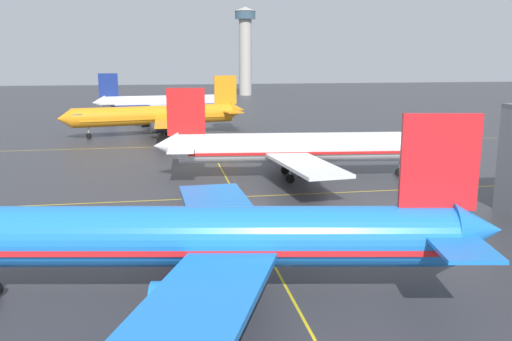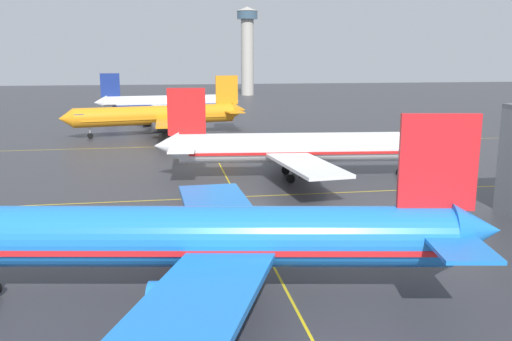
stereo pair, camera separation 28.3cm
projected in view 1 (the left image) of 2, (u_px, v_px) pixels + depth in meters
The scene contains 6 objects.
airliner_front_gate at pixel (204, 237), 36.20m from camera, with size 39.91×34.02×12.43m.
airliner_second_row at pixel (299, 148), 72.48m from camera, with size 38.67×33.19×12.02m.
airliner_third_row at pixel (157, 115), 112.48m from camera, with size 38.36×32.59×11.99m.
airliner_far_left_stand at pixel (166, 103), 143.59m from camera, with size 37.91×32.49×11.78m.
taxiway_markings at pixel (237, 197), 63.54m from camera, with size 166.10×125.10×0.01m.
control_tower at pixel (245, 44), 226.11m from camera, with size 8.82×8.82×35.83m.
Camera 1 is at (-8.21, -25.17, 15.94)m, focal length 38.54 mm.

